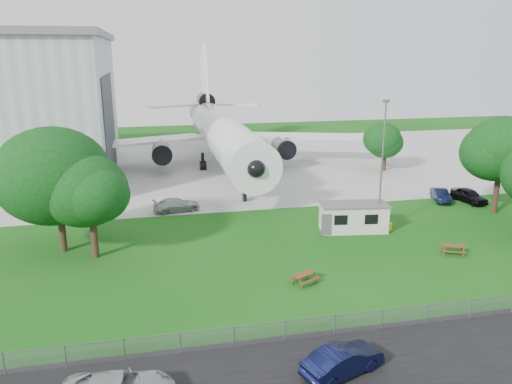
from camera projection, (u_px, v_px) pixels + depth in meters
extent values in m
plane|color=#216219|center=(315.00, 266.00, 38.78)|extent=(160.00, 160.00, 0.00)
cube|color=black|center=(393.00, 365.00, 26.55)|extent=(120.00, 8.00, 0.02)
cube|color=#B7B7B2|center=(233.00, 163.00, 74.53)|extent=(120.00, 46.00, 0.03)
cube|color=#2D3033|center=(110.00, 127.00, 64.55)|extent=(0.16, 16.00, 12.96)
cylinder|color=white|center=(223.00, 134.00, 68.97)|extent=(5.40, 34.00, 5.40)
cone|color=white|center=(251.00, 163.00, 51.10)|extent=(5.40, 5.50, 5.40)
cone|color=white|center=(205.00, 111.00, 88.51)|extent=(4.86, 9.00, 4.86)
cube|color=white|center=(131.00, 142.00, 69.76)|extent=(21.36, 10.77, 0.36)
cube|color=white|center=(302.00, 136.00, 74.86)|extent=(21.36, 10.77, 0.36)
cube|color=white|center=(204.00, 78.00, 86.96)|extent=(0.46, 9.96, 12.17)
cylinder|color=#515459|center=(162.00, 152.00, 67.34)|extent=(2.50, 4.20, 2.50)
cylinder|color=#515459|center=(283.00, 147.00, 70.81)|extent=(2.50, 4.20, 2.50)
cylinder|color=#515459|center=(206.00, 100.00, 87.03)|extent=(2.60, 4.50, 2.60)
cylinder|color=black|center=(244.00, 191.00, 55.45)|extent=(0.36, 0.36, 2.40)
cylinder|color=black|center=(203.00, 161.00, 70.40)|extent=(0.44, 0.44, 2.40)
cylinder|color=black|center=(242.00, 159.00, 71.54)|extent=(0.44, 0.44, 2.40)
cube|color=beige|center=(353.00, 218.00, 46.27)|extent=(6.30, 3.34, 2.50)
cube|color=#59595B|center=(354.00, 204.00, 45.91)|extent=(6.52, 3.56, 0.12)
cylinder|color=gold|center=(389.00, 226.00, 46.64)|extent=(0.50, 0.50, 0.70)
cube|color=gray|center=(366.00, 331.00, 29.85)|extent=(58.00, 0.04, 1.30)
cylinder|color=slate|center=(382.00, 169.00, 44.66)|extent=(0.16, 0.16, 12.00)
cylinder|color=#382619|center=(62.00, 232.00, 41.40)|extent=(0.56, 0.56, 3.38)
sphere|color=#145315|center=(57.00, 184.00, 40.28)|extent=(9.49, 9.49, 9.49)
cylinder|color=#382619|center=(94.00, 239.00, 40.20)|extent=(0.56, 0.56, 3.03)
sphere|color=#145315|center=(90.00, 195.00, 39.20)|extent=(6.87, 6.87, 6.87)
cylinder|color=#382619|center=(496.00, 195.00, 51.25)|extent=(0.56, 0.56, 3.71)
sphere|color=#145315|center=(502.00, 152.00, 50.01)|extent=(8.11, 8.11, 8.11)
cylinder|color=#382619|center=(384.00, 162.00, 69.75)|extent=(0.56, 0.56, 2.49)
sphere|color=#145315|center=(386.00, 140.00, 68.92)|extent=(5.57, 5.57, 5.57)
imported|color=black|center=(343.00, 361.00, 25.69)|extent=(4.86, 3.13, 1.51)
imported|color=black|center=(469.00, 196.00, 55.14)|extent=(2.47, 4.70, 1.53)
imported|color=black|center=(441.00, 195.00, 55.57)|extent=(2.56, 4.32, 1.34)
imported|color=#A6A8AD|center=(177.00, 205.00, 51.98)|extent=(5.12, 2.89, 1.40)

